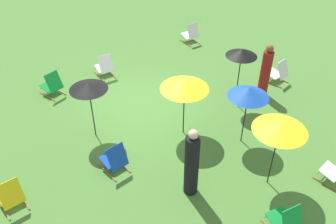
# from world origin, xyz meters

# --- Properties ---
(ground_plane) EXTENTS (40.00, 40.00, 0.00)m
(ground_plane) POSITION_xyz_m (0.00, 0.00, 0.00)
(ground_plane) COLOR #477A33
(deckchair_1) EXTENTS (0.49, 0.76, 0.83)m
(deckchair_1) POSITION_xyz_m (4.50, 1.29, 0.37)
(deckchair_1) COLOR olive
(deckchair_1) RESTS_ON ground
(deckchair_2) EXTENTS (0.64, 0.85, 0.83)m
(deckchair_2) POSITION_xyz_m (1.90, -2.34, 0.37)
(deckchair_2) COLOR olive
(deckchair_2) RESTS_ON ground
(deckchair_3) EXTENTS (0.57, 0.81, 0.83)m
(deckchair_3) POSITION_xyz_m (-4.35, 1.65, 0.37)
(deckchair_3) COLOR olive
(deckchair_3) RESTS_ON ground
(deckchair_5) EXTENTS (0.52, 0.79, 0.83)m
(deckchair_5) POSITION_xyz_m (-4.01, -2.41, 0.37)
(deckchair_5) COLOR olive
(deckchair_5) RESTS_ON ground
(deckchair_8) EXTENTS (0.51, 0.78, 0.83)m
(deckchair_8) POSITION_xyz_m (2.11, 1.76, 0.37)
(deckchair_8) COLOR olive
(deckchair_8) RESTS_ON ground
(deckchair_10) EXTENTS (0.62, 0.84, 0.83)m
(deckchair_10) POSITION_xyz_m (0.29, 5.48, 0.37)
(deckchair_10) COLOR olive
(deckchair_10) RESTS_ON ground
(deckchair_11) EXTENTS (0.53, 0.79, 0.83)m
(deckchair_11) POSITION_xyz_m (0.00, -2.30, 0.37)
(deckchair_11) COLOR olive
(deckchair_11) RESTS_ON ground
(umbrella_0) EXTENTS (1.28, 1.28, 1.72)m
(umbrella_0) POSITION_xyz_m (-0.17, 1.68, 1.59)
(umbrella_0) COLOR black
(umbrella_0) RESTS_ON ground
(umbrella_1) EXTENTS (1.05, 1.05, 1.75)m
(umbrella_1) POSITION_xyz_m (-1.18, 2.95, 1.61)
(umbrella_1) COLOR black
(umbrella_1) RESTS_ON ground
(umbrella_2) EXTENTS (0.90, 0.90, 1.89)m
(umbrella_2) POSITION_xyz_m (-2.31, 1.64, 1.78)
(umbrella_2) COLOR black
(umbrella_2) RESTS_ON ground
(umbrella_3) EXTENTS (1.20, 1.20, 1.83)m
(umbrella_3) POSITION_xyz_m (-0.55, 4.37, 1.73)
(umbrella_3) COLOR black
(umbrella_3) RESTS_ON ground
(umbrella_4) EXTENTS (1.00, 1.00, 1.73)m
(umbrella_4) POSITION_xyz_m (1.83, 0.26, 1.63)
(umbrella_4) COLOR black
(umbrella_4) RESTS_ON ground
(person_0) EXTENTS (0.45, 0.45, 1.85)m
(person_0) POSITION_xyz_m (1.08, 3.42, 0.87)
(person_0) COLOR black
(person_0) RESTS_ON ground
(person_1) EXTENTS (0.35, 0.35, 1.76)m
(person_1) POSITION_xyz_m (-3.38, 1.81, 0.83)
(person_1) COLOR maroon
(person_1) RESTS_ON ground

